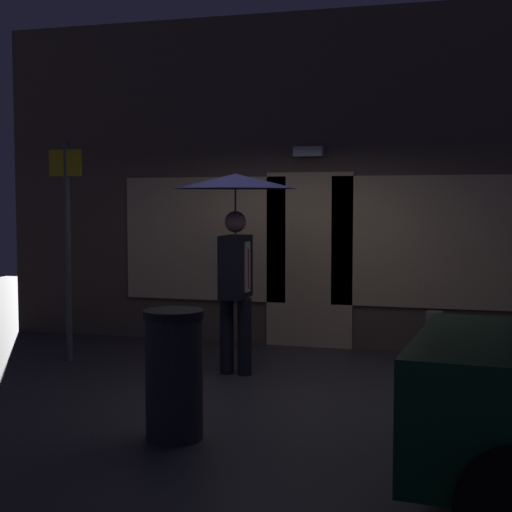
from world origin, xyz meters
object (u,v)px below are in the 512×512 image
person_with_umbrella (235,214)px  sidewalk_bollard (434,337)px  street_sign_post (67,238)px  trash_bin (174,374)px

person_with_umbrella → sidewalk_bollard: 2.70m
person_with_umbrella → sidewalk_bollard: bearing=120.6°
street_sign_post → trash_bin: (2.22, -2.30, -0.92)m
person_with_umbrella → sidewalk_bollard: size_ratio=3.60×
person_with_umbrella → trash_bin: 2.51m
sidewalk_bollard → person_with_umbrella: bearing=-150.9°
person_with_umbrella → street_sign_post: street_sign_post is taller
street_sign_post → trash_bin: 3.33m
trash_bin → sidewalk_bollard: bearing=61.0°
sidewalk_bollard → trash_bin: 3.80m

